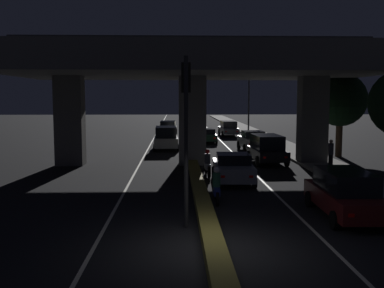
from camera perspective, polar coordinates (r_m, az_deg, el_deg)
ground_plane at (r=12.87m, az=2.66°, el=-13.18°), size 200.00×200.00×0.00m
lane_line_left_inner at (r=47.36m, az=-4.83°, el=0.79°), size 0.12×126.00×0.00m
lane_line_right_inner at (r=47.50m, az=3.25°, el=0.82°), size 0.12×126.00×0.00m
median_divider at (r=47.30m, az=-0.79°, el=1.03°), size 0.59×126.00×0.37m
sidewalk_right at (r=41.35m, az=10.73°, el=0.07°), size 2.84×126.00×0.16m
elevated_overpass at (r=28.26m, az=0.03°, el=9.71°), size 22.48×12.71×8.00m
traffic_light_left_of_median at (r=14.35m, az=-0.77°, el=4.06°), size 0.30×0.49×5.52m
street_lamp at (r=52.64m, az=6.90°, el=6.69°), size 2.34×0.32×8.44m
car_dark_red_lead at (r=16.78m, az=18.83°, el=-5.93°), size 1.95×4.62×1.67m
car_silver_second at (r=22.35m, az=5.23°, el=-3.06°), size 2.11×4.19×1.46m
car_black_third at (r=29.14m, az=9.50°, el=-0.55°), size 2.10×4.28×1.83m
car_silver_fourth at (r=35.77m, az=7.68°, el=0.44°), size 2.03×4.01×1.61m
car_dark_green_fifth at (r=42.09m, az=1.85°, el=1.12°), size 1.90×4.48×1.35m
car_grey_sixth at (r=49.58m, az=4.65°, el=2.02°), size 1.98×4.66×1.66m
car_silver_lead_oncoming at (r=36.48m, az=-3.32°, el=0.81°), size 2.10×4.12×1.87m
car_grey_second_oncoming at (r=50.46m, az=-3.07°, el=2.07°), size 2.07×4.24×1.60m
motorcycle_blue_filtering_near at (r=18.13m, az=3.13°, el=-5.53°), size 0.32×1.75×1.44m
motorcycle_white_filtering_mid at (r=24.08m, az=1.98°, el=-2.65°), size 0.34×1.81×1.46m
pedestrian_on_sidewalk at (r=26.94m, az=17.21°, el=-1.19°), size 0.31×0.31×1.66m
roadside_tree_kerbside_mid at (r=33.63m, az=18.31°, el=5.32°), size 3.78×3.78×5.96m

